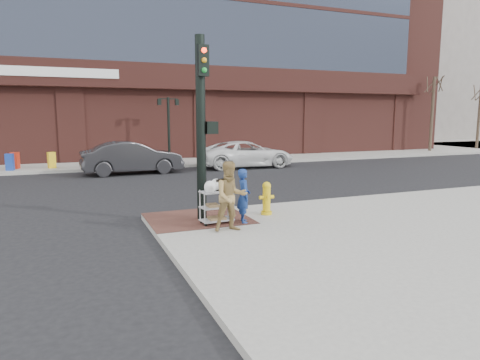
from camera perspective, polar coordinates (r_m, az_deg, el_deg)
name	(u,v)px	position (r m, az deg, el deg)	size (l,w,h in m)	color
ground	(229,229)	(11.59, -1.52, -6.57)	(220.00, 220.00, 0.00)	black
sidewalk_far	(234,144)	(45.64, -0.87, 4.87)	(65.00, 36.00, 0.15)	gray
brick_curb_ramp	(198,218)	(12.20, -5.66, -5.09)	(2.80, 2.40, 0.01)	#492722
filler_block	(401,73)	(65.68, 20.67, 13.26)	(14.00, 20.00, 18.00)	slate
bare_tree_a	(435,75)	(38.95, 24.52, 12.59)	(1.80, 1.80, 7.20)	#382B21
lamp_post	(169,122)	(27.14, -9.50, 7.59)	(1.32, 0.22, 4.00)	black
traffic_signal_pole	(202,123)	(11.77, -5.10, 7.58)	(0.61, 0.51, 5.00)	black
woman_blue	(244,196)	(11.55, 0.50, -2.12)	(0.54, 0.35, 1.47)	navy
pedestrian_tan	(231,196)	(10.68, -1.24, -2.21)	(0.86, 0.67, 1.76)	olive
sedan_dark	(132,158)	(23.13, -14.18, 2.92)	(1.80, 5.17, 1.70)	#232326
minivan_white	(246,154)	(25.27, 0.87, 3.47)	(2.59, 5.61, 1.56)	white
utility_cart	(217,204)	(11.47, -3.12, -3.18)	(0.92, 0.59, 1.20)	#9FA0A5
fire_hydrant	(267,198)	(12.56, 3.56, -2.38)	(0.46, 0.32, 0.97)	gold
newsbox_red	(15,160)	(26.43, -27.80, 2.32)	(0.38, 0.34, 0.91)	#B42714
newsbox_yellow	(52,160)	(25.85, -23.82, 2.44)	(0.37, 0.34, 0.89)	yellow
newsbox_blue	(10,162)	(25.71, -28.36, 2.12)	(0.37, 0.34, 0.89)	navy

